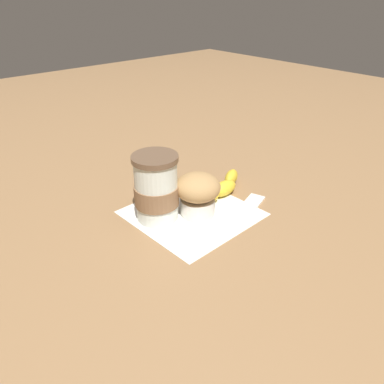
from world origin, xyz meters
name	(u,v)px	position (x,y,z in m)	size (l,w,h in m)	color
ground_plane	(192,213)	(0.00, 0.00, 0.00)	(3.00, 3.00, 0.00)	#936D47
paper_napkin	(192,213)	(0.00, 0.00, 0.00)	(0.22, 0.22, 0.00)	white
coffee_cup	(156,189)	(-0.06, 0.03, 0.06)	(0.09, 0.09, 0.13)	silver
muffin	(198,192)	(0.01, -0.01, 0.05)	(0.09, 0.09, 0.09)	white
banana	(221,187)	(0.10, 0.01, 0.02)	(0.17, 0.07, 0.03)	gold
sugar_packet	(254,200)	(0.13, -0.05, 0.00)	(0.05, 0.03, 0.01)	white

